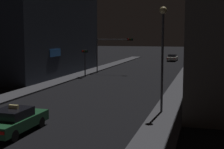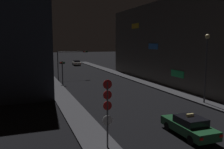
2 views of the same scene
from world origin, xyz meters
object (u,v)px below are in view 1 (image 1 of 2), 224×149
object	(u,v)px
far_car	(172,58)
traffic_light_overhead	(111,47)
taxi	(15,120)
traffic_light_left_kerb	(85,57)
street_lamp_near_block	(163,42)

from	to	relation	value
far_car	traffic_light_overhead	size ratio (longest dim) A/B	0.84
taxi	far_car	xyz separation A→B (m)	(3.45, 53.27, -0.00)
traffic_light_overhead	far_car	bearing A→B (deg)	75.59
taxi	traffic_light_left_kerb	xyz separation A→B (m)	(-4.99, 23.85, 1.87)
taxi	traffic_light_left_kerb	size ratio (longest dim) A/B	1.24
taxi	far_car	bearing A→B (deg)	86.30
traffic_light_left_kerb	street_lamp_near_block	xyz separation A→B (m)	(12.22, -17.11, 2.36)
far_car	street_lamp_near_block	size ratio (longest dim) A/B	0.63
street_lamp_near_block	traffic_light_left_kerb	bearing A→B (deg)	125.54
far_car	street_lamp_near_block	bearing A→B (deg)	-85.35
traffic_light_left_kerb	far_car	bearing A→B (deg)	73.99
street_lamp_near_block	traffic_light_overhead	bearing A→B (deg)	114.64
taxi	street_lamp_near_block	size ratio (longest dim) A/B	0.62
taxi	traffic_light_overhead	distance (m)	29.03
taxi	far_car	size ratio (longest dim) A/B	0.99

